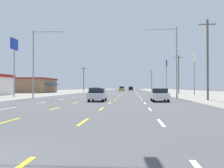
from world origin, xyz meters
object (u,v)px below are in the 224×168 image
(pole_sign_right_row_2, at_px, (167,69))
(streetlight_right_row_0, at_px, (173,57))
(streetlight_left_row_0, at_px, (37,58))
(sedan_far_left_midfar, at_px, (92,90))
(pole_sign_right_row_1, at_px, (194,62))
(sedan_far_right_near, at_px, (159,95))
(suv_center_turn_far, at_px, (122,89))
(sedan_center_turn_nearest, at_px, (98,95))
(pole_sign_left_row_1, at_px, (14,51))
(hatchback_inner_left_mid, at_px, (97,91))
(suv_inner_right_farther, at_px, (131,89))

(pole_sign_right_row_2, bearing_deg, streetlight_right_row_0, -95.98)
(pole_sign_right_row_2, distance_m, streetlight_left_row_0, 47.44)
(streetlight_right_row_0, bearing_deg, pole_sign_right_row_2, 84.02)
(streetlight_left_row_0, xyz_separation_m, streetlight_right_row_0, (19.30, 0.00, 0.06))
(sedan_far_left_midfar, xyz_separation_m, pole_sign_right_row_1, (23.81, -16.13, 6.15))
(sedan_far_right_near, xyz_separation_m, streetlight_right_row_0, (2.61, 7.10, 5.04))
(streetlight_left_row_0, bearing_deg, suv_center_turn_far, 82.44)
(sedan_center_turn_nearest, bearing_deg, pole_sign_left_row_1, 140.01)
(sedan_far_right_near, distance_m, suv_center_turn_far, 79.26)
(sedan_far_left_midfar, relative_size, pole_sign_right_row_1, 0.51)
(sedan_far_left_midfar, distance_m, pole_sign_right_row_2, 22.37)
(sedan_far_left_midfar, bearing_deg, streetlight_left_row_0, -94.49)
(hatchback_inner_left_mid, height_order, sedan_far_left_midfar, hatchback_inner_left_mid)
(sedan_far_right_near, xyz_separation_m, suv_inner_right_farther, (-3.55, 92.39, 0.27))
(pole_sign_left_row_1, height_order, pole_sign_right_row_2, pole_sign_left_row_1)
(streetlight_left_row_0, bearing_deg, sedan_center_turn_nearest, -36.56)
(suv_inner_right_farther, distance_m, streetlight_right_row_0, 85.65)
(pole_sign_right_row_2, bearing_deg, sedan_far_left_midfar, -165.32)
(pole_sign_right_row_2, bearing_deg, sedan_center_turn_nearest, -106.04)
(pole_sign_left_row_1, relative_size, pole_sign_right_row_2, 1.04)
(sedan_center_turn_nearest, height_order, pole_sign_right_row_1, pole_sign_right_row_1)
(sedan_center_turn_nearest, distance_m, pole_sign_right_row_1, 32.23)
(streetlight_left_row_0, bearing_deg, streetlight_right_row_0, 0.00)
(suv_inner_right_farther, bearing_deg, hatchback_inner_left_mid, -95.96)
(pole_sign_right_row_2, height_order, streetlight_right_row_0, streetlight_right_row_0)
(sedan_far_left_midfar, relative_size, suv_center_turn_far, 0.92)
(sedan_center_turn_nearest, bearing_deg, suv_inner_right_farther, 87.88)
(sedan_center_turn_nearest, relative_size, hatchback_inner_left_mid, 1.15)
(pole_sign_left_row_1, bearing_deg, pole_sign_right_row_1, 22.59)
(sedan_far_right_near, bearing_deg, pole_sign_right_row_1, 69.59)
(suv_center_turn_far, bearing_deg, sedan_center_turn_nearest, -89.86)
(hatchback_inner_left_mid, relative_size, suv_inner_right_farther, 0.80)
(sedan_center_turn_nearest, distance_m, pole_sign_left_row_1, 21.63)
(sedan_far_left_midfar, height_order, suv_inner_right_farther, suv_inner_right_farther)
(sedan_far_right_near, xyz_separation_m, pole_sign_right_row_1, (9.92, 26.64, 6.15))
(sedan_center_turn_nearest, bearing_deg, sedan_far_left_midfar, 99.16)
(suv_inner_right_farther, height_order, pole_sign_right_row_2, pole_sign_right_row_2)
(suv_center_turn_far, height_order, pole_sign_right_row_2, pole_sign_right_row_2)
(sedan_center_turn_nearest, height_order, sedan_far_left_midfar, same)
(hatchback_inner_left_mid, relative_size, streetlight_left_row_0, 0.40)
(hatchback_inner_left_mid, distance_m, pole_sign_right_row_1, 21.33)
(sedan_center_turn_nearest, relative_size, sedan_far_right_near, 1.00)
(suv_center_turn_far, distance_m, pole_sign_left_row_1, 67.98)
(sedan_center_turn_nearest, bearing_deg, sedan_far_right_near, 0.90)
(suv_center_turn_far, relative_size, pole_sign_left_row_1, 0.50)
(streetlight_right_row_0, bearing_deg, pole_sign_right_row_1, 69.50)
(sedan_far_left_midfar, relative_size, pole_sign_left_row_1, 0.46)
(pole_sign_right_row_2, distance_m, streetlight_right_row_0, 41.37)
(sedan_far_left_midfar, relative_size, streetlight_right_row_0, 0.45)
(sedan_center_turn_nearest, bearing_deg, suv_center_turn_far, 90.14)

